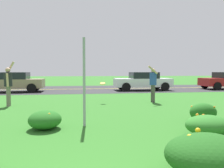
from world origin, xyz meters
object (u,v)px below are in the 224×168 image
at_px(person_thrower_dark_shirt, 8,83).
at_px(car_tan_center_right, 12,82).
at_px(frisbee_orange, 103,83).
at_px(car_white_center_left, 143,81).
at_px(sign_post_by_roadside, 84,82).
at_px(person_catcher_blue_shirt, 153,82).

relative_size(person_thrower_dark_shirt, car_tan_center_right, 0.44).
bearing_deg(frisbee_orange, car_white_center_left, 58.86).
bearing_deg(sign_post_by_roadside, car_white_center_left, 65.56).
bearing_deg(car_white_center_left, frisbee_orange, -121.14).
bearing_deg(frisbee_orange, sign_post_by_roadside, -103.06).
xyz_separation_m(sign_post_by_roadside, car_white_center_left, (5.07, 11.16, -0.49)).
height_order(person_thrower_dark_shirt, frisbee_orange, person_thrower_dark_shirt).
xyz_separation_m(sign_post_by_roadside, person_thrower_dark_shirt, (-3.14, 4.08, -0.21)).
distance_m(frisbee_orange, car_tan_center_right, 8.92).
bearing_deg(car_white_center_left, sign_post_by_roadside, -114.44).
height_order(person_thrower_dark_shirt, car_tan_center_right, person_thrower_dark_shirt).
xyz_separation_m(sign_post_by_roadside, person_catcher_blue_shirt, (3.50, 4.28, -0.22)).
xyz_separation_m(person_thrower_dark_shirt, frisbee_orange, (4.18, 0.41, -0.08)).
bearing_deg(frisbee_orange, person_thrower_dark_shirt, -174.43).
xyz_separation_m(person_thrower_dark_shirt, car_white_center_left, (8.21, 7.08, -0.28)).
distance_m(sign_post_by_roadside, car_white_center_left, 12.26).
distance_m(person_thrower_dark_shirt, frisbee_orange, 4.20).
bearing_deg(person_catcher_blue_shirt, car_white_center_left, 77.13).
distance_m(person_catcher_blue_shirt, car_white_center_left, 7.05).
distance_m(person_catcher_blue_shirt, frisbee_orange, 2.47).
bearing_deg(car_tan_center_right, person_thrower_dark_shirt, -76.25).
height_order(person_catcher_blue_shirt, car_tan_center_right, person_catcher_blue_shirt).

